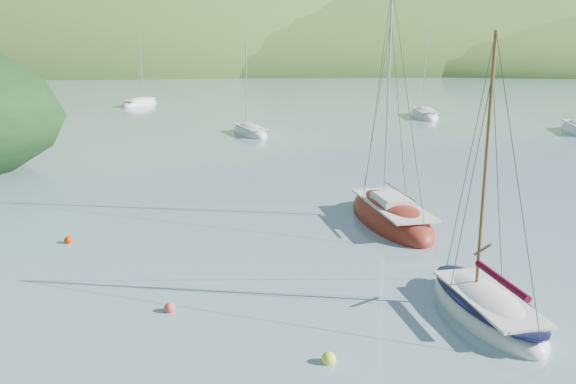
{
  "coord_description": "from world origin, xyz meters",
  "views": [
    {
      "loc": [
        -1.5,
        -20.59,
        9.66
      ],
      "look_at": [
        -0.98,
        8.0,
        2.46
      ],
      "focal_mm": 40.0,
      "sensor_mm": 36.0,
      "label": 1
    }
  ],
  "objects_px": {
    "daysailer_white": "(486,309)",
    "sloop_red": "(391,218)",
    "distant_sloop_a": "(250,133)",
    "distant_sloop_c": "(140,104)",
    "distant_sloop_b": "(424,116)"
  },
  "relations": [
    {
      "from": "distant_sloop_b",
      "to": "sloop_red",
      "type": "bearing_deg",
      "value": -103.84
    },
    {
      "from": "sloop_red",
      "to": "distant_sloop_b",
      "type": "bearing_deg",
      "value": 64.12
    },
    {
      "from": "sloop_red",
      "to": "distant_sloop_b",
      "type": "xyz_separation_m",
      "value": [
        11.1,
        41.6,
        -0.05
      ]
    },
    {
      "from": "distant_sloop_a",
      "to": "distant_sloop_b",
      "type": "height_order",
      "value": "distant_sloop_b"
    },
    {
      "from": "sloop_red",
      "to": "distant_sloop_a",
      "type": "bearing_deg",
      "value": 95.14
    },
    {
      "from": "distant_sloop_b",
      "to": "distant_sloop_c",
      "type": "relative_size",
      "value": 1.11
    },
    {
      "from": "daysailer_white",
      "to": "distant_sloop_c",
      "type": "xyz_separation_m",
      "value": [
        -25.58,
        65.48,
        -0.06
      ]
    },
    {
      "from": "daysailer_white",
      "to": "distant_sloop_c",
      "type": "relative_size",
      "value": 1.05
    },
    {
      "from": "distant_sloop_a",
      "to": "distant_sloop_c",
      "type": "distance_m",
      "value": 29.51
    },
    {
      "from": "distant_sloop_c",
      "to": "distant_sloop_b",
      "type": "bearing_deg",
      "value": 3.4
    },
    {
      "from": "distant_sloop_a",
      "to": "distant_sloop_c",
      "type": "bearing_deg",
      "value": 99.7
    },
    {
      "from": "daysailer_white",
      "to": "sloop_red",
      "type": "bearing_deg",
      "value": 86.99
    },
    {
      "from": "sloop_red",
      "to": "distant_sloop_c",
      "type": "relative_size",
      "value": 1.31
    },
    {
      "from": "distant_sloop_a",
      "to": "daysailer_white",
      "type": "bearing_deg",
      "value": -98.81
    },
    {
      "from": "daysailer_white",
      "to": "distant_sloop_a",
      "type": "height_order",
      "value": "daysailer_white"
    }
  ]
}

